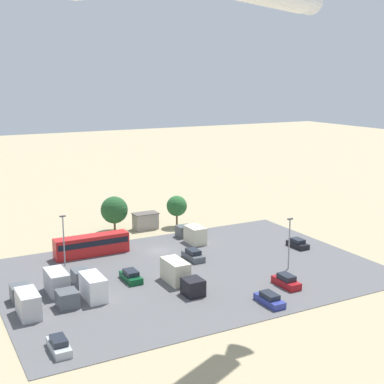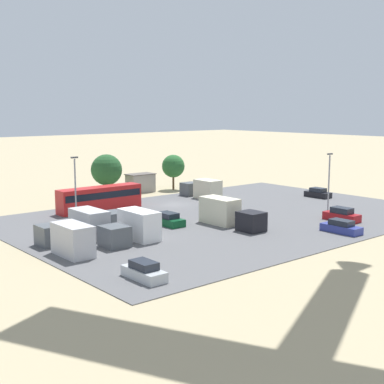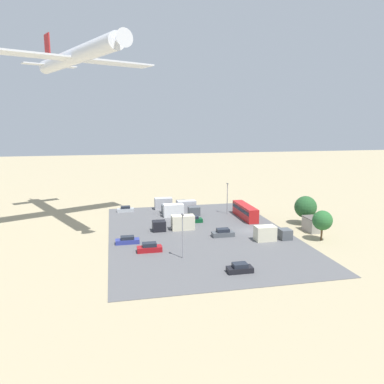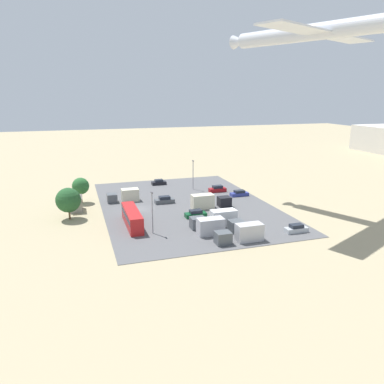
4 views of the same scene
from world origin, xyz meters
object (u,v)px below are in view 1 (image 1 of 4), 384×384
Objects in this scene: parked_car_0 at (131,276)px; bus at (92,244)px; parked_truck_0 at (26,301)px; parked_car_3 at (286,281)px; parked_truck_2 at (90,284)px; parked_truck_3 at (192,234)px; parked_car_4 at (193,255)px; parked_truck_1 at (60,287)px; parked_car_1 at (298,244)px; parked_truck_4 at (180,275)px; shed_building at (146,221)px; parked_car_2 at (59,345)px; parked_car_5 at (270,299)px.

bus is at bearing -84.10° from parked_car_0.
parked_car_3 is at bearing -14.40° from parked_truck_0.
parked_truck_2 reaches higher than parked_car_0.
parked_truck_3 reaches higher than parked_car_3.
parked_car_4 is 22.55m from parked_truck_1.
parked_car_3 is at bearing 146.40° from parked_car_0.
parked_car_1 is 25.58m from parked_truck_4.
parked_truck_3 reaches higher than parked_car_1.
parked_truck_0 is at bearing 44.60° from shed_building.
parked_car_4 is (-11.87, -3.71, 0.05)m from parked_car_0.
parked_car_0 is 0.52× the size of parked_truck_0.
parked_car_1 is at bearing 68.57° from bus.
parked_truck_0 is 5.38m from parked_truck_1.
parked_car_0 reaches higher than parked_car_2.
parked_car_5 is (-26.27, 0.66, -0.02)m from parked_car_2.
parked_truck_1 is 29.47m from parked_truck_3.
parked_car_5 is at bearing 90.13° from shed_building.
parked_truck_4 is at bearing -122.68° from parked_truck_3.
parked_car_3 is 16.67m from parked_car_4.
shed_building is 1.02× the size of parked_car_5.
parked_truck_4 is at bearing 20.12° from bus.
parked_car_5 is 0.50× the size of parked_truck_2.
parked_truck_3 is (14.00, -11.32, 0.72)m from parked_car_1.
parked_car_2 is at bearing -1.44° from parked_car_5.
bus is 31.96m from parked_car_5.
parked_car_1 is 0.45× the size of parked_truck_4.
parked_car_4 is 0.53× the size of parked_truck_0.
parked_car_0 is 30.20m from parked_car_1.
parked_truck_1 is 0.97× the size of parked_truck_4.
shed_building is 28.76m from parked_car_1.
parked_truck_2 reaches higher than parked_car_4.
parked_car_5 is 12.89m from parked_truck_4.
shed_building is at bearing 98.97° from parked_car_3.
parked_car_1 is 24.25m from parked_car_5.
parked_truck_0 is 1.15× the size of parked_truck_3.
parked_truck_1 is at bearing 2.57° from parked_car_1.
parked_truck_3 is (-4.32, -8.51, 0.65)m from parked_car_4.
parked_truck_2 is (-7.40, -12.87, 0.79)m from parked_car_2.
shed_building is 26.44m from parked_car_0.
parked_car_0 reaches higher than parked_car_5.
shed_building is 1.05× the size of parked_car_0.
parked_truck_1 is (-4.74, -2.54, 0.00)m from parked_truck_0.
parked_truck_2 is 1.23× the size of parked_truck_3.
parked_truck_4 reaches higher than parked_car_5.
parked_car_5 is at bearing 42.70° from parked_car_1.
bus reaches higher than parked_car_3.
parked_car_3 is 33.85m from parked_truck_0.
parked_truck_2 is (5.14, 15.30, -0.33)m from bus.
parked_truck_3 is at bearing 42.00° from parked_car_2.
parked_truck_4 is (-19.17, -10.07, 0.81)m from parked_car_2.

